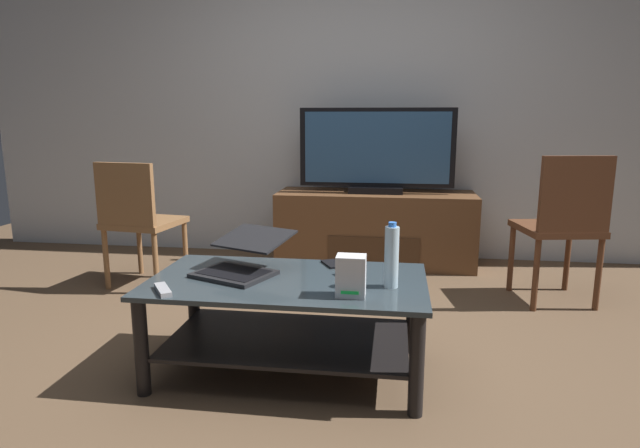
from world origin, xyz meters
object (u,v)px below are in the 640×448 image
(soundbar_remote, at_px, (347,276))
(dining_chair, at_px, (563,221))
(laptop, at_px, (242,259))
(cell_phone, at_px, (332,264))
(tv_remote, at_px, (163,290))
(router_box, at_px, (351,276))
(media_cabinet, at_px, (375,228))
(water_bottle_near, at_px, (392,257))
(coffee_table, at_px, (288,308))
(television, at_px, (377,153))
(side_chair, at_px, (138,217))

(soundbar_remote, bearing_deg, dining_chair, 12.58)
(laptop, bearing_deg, cell_phone, 25.31)
(laptop, relative_size, tv_remote, 3.16)
(router_box, distance_m, cell_phone, 0.47)
(tv_remote, bearing_deg, cell_phone, 3.56)
(media_cabinet, xyz_separation_m, water_bottle_near, (0.14, -1.95, 0.29))
(dining_chair, distance_m, laptop, 1.99)
(water_bottle_near, xyz_separation_m, tv_remote, (-0.92, -0.20, -0.12))
(coffee_table, height_order, router_box, router_box)
(television, relative_size, soundbar_remote, 7.39)
(cell_phone, xyz_separation_m, tv_remote, (-0.64, -0.50, 0.01))
(media_cabinet, bearing_deg, tv_remote, -109.92)
(side_chair, bearing_deg, dining_chair, 0.69)
(television, distance_m, side_chair, 1.80)
(coffee_table, distance_m, cell_phone, 0.33)
(television, bearing_deg, router_box, -90.41)
(television, xyz_separation_m, water_bottle_near, (0.14, -1.93, -0.31))
(router_box, relative_size, tv_remote, 1.04)
(media_cabinet, xyz_separation_m, tv_remote, (-0.78, -2.15, 0.17))
(water_bottle_near, bearing_deg, coffee_table, 173.52)
(water_bottle_near, bearing_deg, cell_phone, 133.20)
(water_bottle_near, bearing_deg, laptop, 170.18)
(television, height_order, dining_chair, television)
(side_chair, bearing_deg, tv_remote, -59.55)
(laptop, relative_size, cell_phone, 3.61)
(media_cabinet, relative_size, water_bottle_near, 5.48)
(laptop, xyz_separation_m, tv_remote, (-0.24, -0.32, -0.05))
(side_chair, height_order, router_box, side_chair)
(cell_phone, bearing_deg, coffee_table, -151.48)
(dining_chair, distance_m, router_box, 1.75)
(television, xyz_separation_m, tv_remote, (-0.78, -2.13, -0.43))
(coffee_table, bearing_deg, television, 80.60)
(coffee_table, distance_m, side_chair, 1.66)
(coffee_table, bearing_deg, media_cabinet, 80.70)
(water_bottle_near, bearing_deg, soundbar_remote, 154.99)
(water_bottle_near, xyz_separation_m, cell_phone, (-0.29, 0.30, -0.13))
(laptop, bearing_deg, dining_chair, 31.56)
(dining_chair, xyz_separation_m, cell_phone, (-1.30, -0.86, -0.08))
(router_box, bearing_deg, tv_remote, -175.33)
(side_chair, relative_size, router_box, 5.16)
(side_chair, distance_m, cell_phone, 1.64)
(coffee_table, xyz_separation_m, water_bottle_near, (0.45, -0.05, 0.27))
(router_box, bearing_deg, dining_chair, 47.83)
(dining_chair, relative_size, laptop, 1.84)
(cell_phone, relative_size, soundbar_remote, 0.88)
(laptop, bearing_deg, media_cabinet, 73.71)
(media_cabinet, xyz_separation_m, soundbar_remote, (-0.05, -1.86, 0.17))
(dining_chair, bearing_deg, side_chair, -179.31)
(dining_chair, relative_size, soundbar_remote, 5.81)
(water_bottle_near, bearing_deg, media_cabinet, 94.17)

